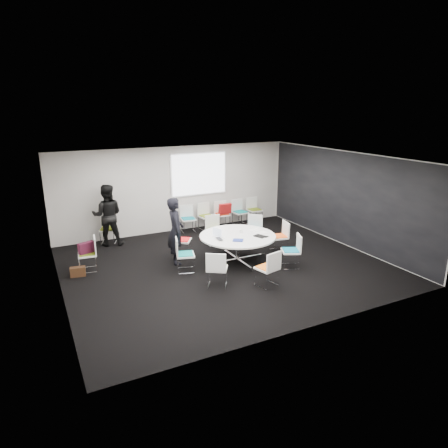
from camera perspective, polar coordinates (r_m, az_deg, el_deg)
name	(u,v)px	position (r m, az deg, el deg)	size (l,w,h in m)	color
room_shell	(227,214)	(10.20, 0.48, 1.51)	(8.08, 7.08, 2.88)	black
conference_table	(238,243)	(10.72, 1.95, -2.70)	(2.03, 2.03, 0.73)	silver
projection_screen	(199,174)	(13.47, -3.58, 7.12)	(1.90, 0.03, 1.35)	white
chair_ring_a	(279,242)	(11.60, 7.86, -2.60)	(0.53, 0.54, 0.88)	silver
chair_ring_b	(253,235)	(12.15, 4.18, -1.59)	(0.64, 0.64, 0.88)	silver
chair_ring_c	(215,236)	(12.06, -1.35, -1.68)	(0.49, 0.48, 0.88)	silver
chair_ring_d	(182,246)	(11.24, -6.03, -3.16)	(0.63, 0.63, 0.88)	silver
chair_ring_e	(185,261)	(10.18, -5.60, -5.28)	(0.56, 0.57, 0.88)	silver
chair_ring_f	(217,275)	(9.32, -1.00, -7.33)	(0.63, 0.63, 0.88)	silver
chair_ring_g	(267,275)	(9.39, 6.20, -7.25)	(0.55, 0.54, 0.88)	silver
chair_ring_h	(291,257)	(10.53, 9.53, -4.69)	(0.60, 0.60, 0.88)	silver
chair_back_a	(188,224)	(13.31, -5.13, 0.01)	(0.51, 0.50, 0.88)	silver
chair_back_b	(206,221)	(13.60, -2.55, 0.42)	(0.50, 0.49, 0.88)	silver
chair_back_c	(222,219)	(13.82, -0.28, 0.70)	(0.48, 0.47, 0.88)	silver
chair_back_d	(240,217)	(14.11, 2.30, 1.02)	(0.51, 0.50, 0.88)	silver
chair_back_e	(254,215)	(14.44, 4.34, 1.36)	(0.47, 0.46, 0.88)	silver
chair_spare_left	(88,260)	(10.74, -18.79, -4.94)	(0.50, 0.51, 0.88)	silver
chair_person_back	(108,234)	(12.68, -16.20, -1.44)	(0.59, 0.59, 0.88)	silver
person_main	(176,231)	(10.56, -6.93, -0.96)	(0.65, 0.43, 1.78)	black
person_back	(107,215)	(12.35, -16.32, 1.22)	(0.90, 0.70, 1.85)	black
laptop	(221,239)	(10.33, -0.45, -2.13)	(0.30, 0.19, 0.02)	#333338
laptop_lid	(217,232)	(10.47, -1.00, -1.19)	(0.30, 0.02, 0.22)	silver
notebook_black	(260,236)	(10.58, 5.16, -1.74)	(0.22, 0.30, 0.02)	black
tablet_folio	(238,240)	(10.23, 2.01, -2.32)	(0.26, 0.20, 0.03)	navy
papers_right	(255,230)	(11.14, 4.42, -0.82)	(0.30, 0.21, 0.00)	white
papers_front	(262,232)	(10.92, 5.39, -1.21)	(0.30, 0.21, 0.00)	silver
cup	(241,231)	(10.87, 2.42, -1.00)	(0.08, 0.08, 0.09)	white
phone	(266,237)	(10.57, 6.08, -1.83)	(0.14, 0.07, 0.01)	black
maroon_bag	(86,248)	(10.63, -19.05, -3.21)	(0.40, 0.14, 0.28)	#431125
brown_bag	(78,272)	(10.53, -20.15, -6.42)	(0.36, 0.16, 0.24)	#3C2313
red_jacket	(225,209)	(13.51, 0.14, 2.20)	(0.44, 0.10, 0.35)	maroon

